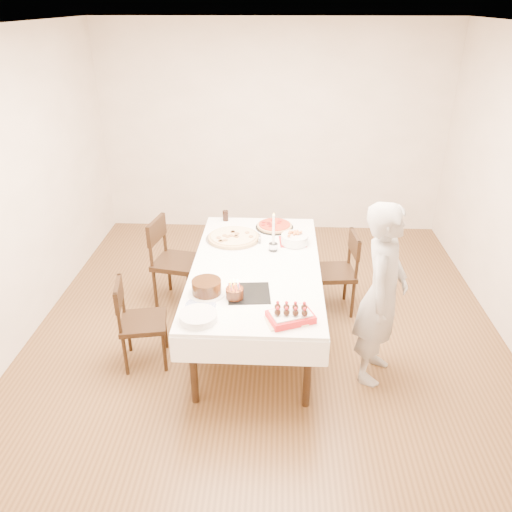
{
  "coord_description": "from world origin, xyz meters",
  "views": [
    {
      "loc": [
        0.09,
        -4.0,
        2.87
      ],
      "look_at": [
        -0.1,
        -0.06,
        0.84
      ],
      "focal_mm": 35.0,
      "sensor_mm": 36.0,
      "label": 1
    }
  ],
  "objects_px": {
    "chair_left_dessert": "(143,322)",
    "taper_candle": "(273,232)",
    "person": "(382,295)",
    "pizza_pepperoni": "(274,226)",
    "pizza_white": "(234,237)",
    "birthday_cake": "(235,289)",
    "dining_table": "(256,300)",
    "chair_right_savory": "(334,273)",
    "pasta_bowl": "(295,239)",
    "layer_cake": "(207,287)",
    "strawberry_box": "(291,316)",
    "chair_left_savory": "(177,262)",
    "cola_glass": "(225,216)"
  },
  "relations": [
    {
      "from": "chair_right_savory",
      "to": "pasta_bowl",
      "type": "relative_size",
      "value": 3.21
    },
    {
      "from": "chair_left_dessert",
      "to": "taper_candle",
      "type": "height_order",
      "value": "taper_candle"
    },
    {
      "from": "taper_candle",
      "to": "strawberry_box",
      "type": "distance_m",
      "value": 1.17
    },
    {
      "from": "pizza_pepperoni",
      "to": "cola_glass",
      "type": "relative_size",
      "value": 3.51
    },
    {
      "from": "chair_left_savory",
      "to": "strawberry_box",
      "type": "relative_size",
      "value": 2.83
    },
    {
      "from": "chair_left_savory",
      "to": "cola_glass",
      "type": "height_order",
      "value": "chair_left_savory"
    },
    {
      "from": "person",
      "to": "pizza_white",
      "type": "bearing_deg",
      "value": 73.16
    },
    {
      "from": "chair_right_savory",
      "to": "person",
      "type": "xyz_separation_m",
      "value": [
        0.26,
        -0.99,
        0.36
      ]
    },
    {
      "from": "pizza_white",
      "to": "taper_candle",
      "type": "height_order",
      "value": "taper_candle"
    },
    {
      "from": "dining_table",
      "to": "birthday_cake",
      "type": "bearing_deg",
      "value": -103.89
    },
    {
      "from": "chair_left_dessert",
      "to": "layer_cake",
      "type": "distance_m",
      "value": 0.7
    },
    {
      "from": "chair_left_dessert",
      "to": "pizza_white",
      "type": "xyz_separation_m",
      "value": [
        0.7,
        0.98,
        0.36
      ]
    },
    {
      "from": "chair_right_savory",
      "to": "taper_candle",
      "type": "distance_m",
      "value": 0.83
    },
    {
      "from": "person",
      "to": "pizza_white",
      "type": "relative_size",
      "value": 2.84
    },
    {
      "from": "pizza_pepperoni",
      "to": "dining_table",
      "type": "bearing_deg",
      "value": -100.61
    },
    {
      "from": "chair_left_dessert",
      "to": "cola_glass",
      "type": "relative_size",
      "value": 7.29
    },
    {
      "from": "cola_glass",
      "to": "dining_table",
      "type": "bearing_deg",
      "value": -69.21
    },
    {
      "from": "person",
      "to": "pizza_pepperoni",
      "type": "relative_size",
      "value": 3.98
    },
    {
      "from": "strawberry_box",
      "to": "person",
      "type": "bearing_deg",
      "value": 25.09
    },
    {
      "from": "pasta_bowl",
      "to": "taper_candle",
      "type": "height_order",
      "value": "taper_candle"
    },
    {
      "from": "chair_left_dessert",
      "to": "taper_candle",
      "type": "bearing_deg",
      "value": -156.58
    },
    {
      "from": "chair_left_savory",
      "to": "pizza_pepperoni",
      "type": "height_order",
      "value": "chair_left_savory"
    },
    {
      "from": "pasta_bowl",
      "to": "birthday_cake",
      "type": "height_order",
      "value": "birthday_cake"
    },
    {
      "from": "person",
      "to": "pizza_white",
      "type": "distance_m",
      "value": 1.64
    },
    {
      "from": "pizza_white",
      "to": "strawberry_box",
      "type": "distance_m",
      "value": 1.48
    },
    {
      "from": "chair_left_savory",
      "to": "chair_left_dessert",
      "type": "height_order",
      "value": "chair_left_savory"
    },
    {
      "from": "dining_table",
      "to": "person",
      "type": "distance_m",
      "value": 1.22
    },
    {
      "from": "pizza_white",
      "to": "cola_glass",
      "type": "relative_size",
      "value": 4.92
    },
    {
      "from": "layer_cake",
      "to": "strawberry_box",
      "type": "height_order",
      "value": "layer_cake"
    },
    {
      "from": "pizza_white",
      "to": "birthday_cake",
      "type": "height_order",
      "value": "birthday_cake"
    },
    {
      "from": "chair_left_savory",
      "to": "cola_glass",
      "type": "xyz_separation_m",
      "value": [
        0.46,
        0.44,
        0.34
      ]
    },
    {
      "from": "pasta_bowl",
      "to": "taper_candle",
      "type": "bearing_deg",
      "value": -142.58
    },
    {
      "from": "taper_candle",
      "to": "pasta_bowl",
      "type": "bearing_deg",
      "value": 37.42
    },
    {
      "from": "chair_left_dessert",
      "to": "pizza_white",
      "type": "distance_m",
      "value": 1.25
    },
    {
      "from": "pizza_white",
      "to": "strawberry_box",
      "type": "xyz_separation_m",
      "value": [
        0.55,
        -1.38,
        0.02
      ]
    },
    {
      "from": "chair_right_savory",
      "to": "birthday_cake",
      "type": "relative_size",
      "value": 5.85
    },
    {
      "from": "taper_candle",
      "to": "birthday_cake",
      "type": "bearing_deg",
      "value": -108.58
    },
    {
      "from": "chair_right_savory",
      "to": "taper_candle",
      "type": "bearing_deg",
      "value": -169.42
    },
    {
      "from": "dining_table",
      "to": "pasta_bowl",
      "type": "distance_m",
      "value": 0.71
    },
    {
      "from": "chair_left_dessert",
      "to": "strawberry_box",
      "type": "distance_m",
      "value": 1.36
    },
    {
      "from": "chair_right_savory",
      "to": "strawberry_box",
      "type": "bearing_deg",
      "value": -115.11
    },
    {
      "from": "pizza_pepperoni",
      "to": "strawberry_box",
      "type": "height_order",
      "value": "strawberry_box"
    },
    {
      "from": "strawberry_box",
      "to": "taper_candle",
      "type": "bearing_deg",
      "value": 97.4
    },
    {
      "from": "taper_candle",
      "to": "layer_cake",
      "type": "xyz_separation_m",
      "value": [
        -0.52,
        -0.8,
        -0.13
      ]
    },
    {
      "from": "pizza_white",
      "to": "birthday_cake",
      "type": "relative_size",
      "value": 3.79
    },
    {
      "from": "pizza_white",
      "to": "pizza_pepperoni",
      "type": "bearing_deg",
      "value": 36.54
    },
    {
      "from": "dining_table",
      "to": "layer_cake",
      "type": "height_order",
      "value": "layer_cake"
    },
    {
      "from": "chair_left_dessert",
      "to": "dining_table",
      "type": "bearing_deg",
      "value": -165.2
    },
    {
      "from": "chair_right_savory",
      "to": "pizza_white",
      "type": "xyz_separation_m",
      "value": [
        -1.01,
        0.05,
        0.35
      ]
    },
    {
      "from": "pasta_bowl",
      "to": "strawberry_box",
      "type": "distance_m",
      "value": 1.31
    }
  ]
}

